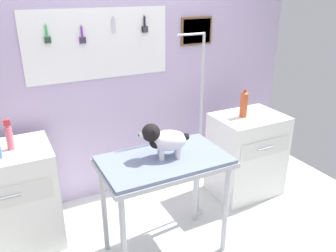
% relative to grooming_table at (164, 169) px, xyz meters
% --- Properties ---
extents(rear_wall_panel, '(4.00, 0.11, 2.30)m').
position_rel_grooming_table_xyz_m(rear_wall_panel, '(0.02, 1.09, 0.40)').
color(rear_wall_panel, '#B4A3C8').
rests_on(rear_wall_panel, ground).
extents(grooming_table, '(0.97, 0.57, 0.85)m').
position_rel_grooming_table_xyz_m(grooming_table, '(0.00, 0.00, 0.00)').
color(grooming_table, '#B7B7BC').
rests_on(grooming_table, ground).
extents(grooming_arm, '(0.30, 0.11, 1.71)m').
position_rel_grooming_table_xyz_m(grooming_arm, '(0.50, 0.31, 0.04)').
color(grooming_arm, '#B7B7BC').
rests_on(grooming_arm, ground).
extents(dog, '(0.37, 0.24, 0.27)m').
position_rel_grooming_table_xyz_m(dog, '(0.00, 0.02, 0.24)').
color(dog, white).
rests_on(dog, grooming_table).
extents(counter_left, '(0.80, 0.58, 0.87)m').
position_rel_grooming_table_xyz_m(counter_left, '(-1.12, 0.65, -0.32)').
color(counter_left, white).
rests_on(counter_left, ground).
extents(cabinet_right, '(0.68, 0.54, 0.85)m').
position_rel_grooming_table_xyz_m(cabinet_right, '(1.15, 0.42, -0.33)').
color(cabinet_right, white).
rests_on(cabinet_right, ground).
extents(conditioner_bottle, '(0.05, 0.05, 0.25)m').
position_rel_grooming_table_xyz_m(conditioner_bottle, '(-1.00, 0.66, 0.21)').
color(conditioner_bottle, '#DD5C6B').
rests_on(conditioner_bottle, counter_left).
extents(soda_bottle, '(0.07, 0.07, 0.28)m').
position_rel_grooming_table_xyz_m(soda_bottle, '(1.07, 0.43, 0.23)').
color(soda_bottle, '#B74B23').
rests_on(soda_bottle, cabinet_right).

